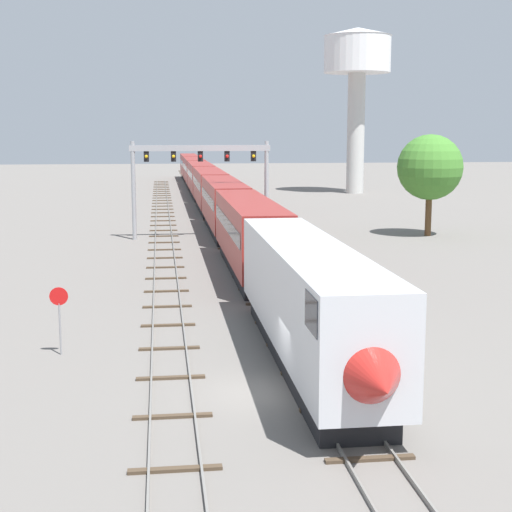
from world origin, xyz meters
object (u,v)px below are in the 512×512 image
at_px(passenger_train, 209,189).
at_px(trackside_tree_left, 430,168).
at_px(signal_gantry, 200,167).
at_px(water_tower, 357,64).
at_px(stop_sign, 59,311).

distance_m(passenger_train, trackside_tree_left, 30.49).
xyz_separation_m(passenger_train, signal_gantry, (-2.25, -23.58, 3.56)).
height_order(passenger_train, water_tower, water_tower).
height_order(water_tower, trackside_tree_left, water_tower).
bearing_deg(stop_sign, trackside_tree_left, 50.45).
xyz_separation_m(signal_gantry, water_tower, (25.83, 47.11, 12.98)).
relative_size(stop_sign, trackside_tree_left, 0.32).
bearing_deg(stop_sign, signal_gantry, 77.40).
relative_size(signal_gantry, water_tower, 0.50).
bearing_deg(trackside_tree_left, passenger_train, 126.45).
xyz_separation_m(water_tower, trackside_tree_left, (-5.59, -47.89, -13.07)).
distance_m(signal_gantry, trackside_tree_left, 20.26).
bearing_deg(trackside_tree_left, stop_sign, -129.55).
xyz_separation_m(stop_sign, trackside_tree_left, (28.00, 33.90, 4.21)).
bearing_deg(stop_sign, water_tower, 67.68).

